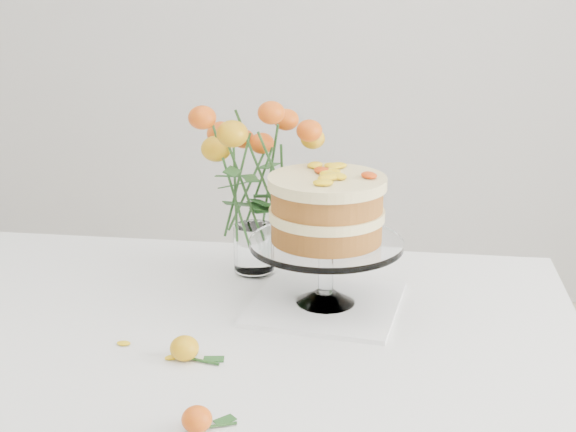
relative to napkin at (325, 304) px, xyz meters
name	(u,v)px	position (x,y,z in m)	size (l,w,h in m)	color
table	(204,363)	(-0.22, -0.12, -0.09)	(1.43, 0.93, 0.76)	tan
napkin	(325,304)	(0.00, 0.00, 0.00)	(0.28, 0.28, 0.01)	white
cake_stand	(327,216)	(0.00, 0.00, 0.18)	(0.30, 0.30, 0.27)	white
rose_vase	(253,159)	(-0.17, 0.16, 0.25)	(0.31, 0.31, 0.44)	white
loose_rose_near	(185,348)	(-0.22, -0.26, 0.02)	(0.09, 0.05, 0.04)	gold
loose_rose_far	(197,419)	(-0.14, -0.47, 0.01)	(0.08, 0.05, 0.04)	orange
stray_petal_a	(124,343)	(-0.34, -0.22, 0.00)	(0.03, 0.02, 0.00)	yellow
stray_petal_b	(172,358)	(-0.24, -0.26, 0.00)	(0.03, 0.02, 0.00)	yellow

